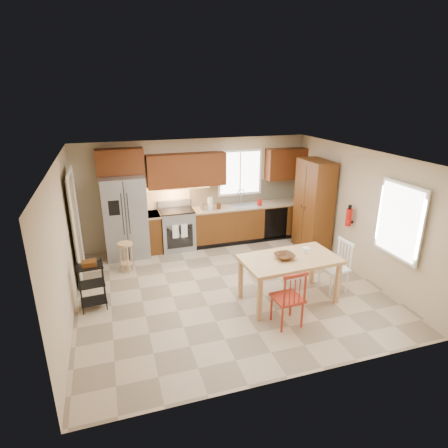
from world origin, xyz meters
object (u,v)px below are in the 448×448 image
at_px(chair_red, 287,297).
at_px(table_bowl, 284,259).
at_px(pantry, 313,206).
at_px(refrigerator, 125,217).
at_px(soap_bottle, 260,201).
at_px(dining_table, 288,280).
at_px(range_stove, 177,230).
at_px(fire_extinguisher, 349,217).
at_px(chair_white, 334,267).
at_px(table_jar, 306,251).
at_px(utility_cart, 92,286).
at_px(bar_stool, 126,257).

distance_m(chair_red, table_bowl, 0.77).
bearing_deg(pantry, refrigerator, 167.38).
height_order(soap_bottle, dining_table, soap_bottle).
relative_size(pantry, table_bowl, 6.24).
height_order(range_stove, dining_table, range_stove).
relative_size(range_stove, fire_extinguisher, 2.56).
bearing_deg(chair_white, fire_extinguisher, -47.81).
distance_m(refrigerator, dining_table, 3.87).
xyz_separation_m(range_stove, table_jar, (1.79, -2.80, 0.39)).
relative_size(soap_bottle, utility_cart, 0.23).
bearing_deg(range_stove, soap_bottle, -2.40).
bearing_deg(dining_table, chair_white, -0.25).
relative_size(dining_table, bar_stool, 2.64).
bearing_deg(dining_table, pantry, 47.69).
bearing_deg(refrigerator, range_stove, 2.99).
bearing_deg(soap_bottle, refrigerator, 179.55).
height_order(refrigerator, fire_extinguisher, refrigerator).
xyz_separation_m(chair_red, utility_cart, (-2.94, 1.41, -0.07)).
xyz_separation_m(range_stove, chair_white, (2.37, -2.86, 0.03)).
bearing_deg(pantry, table_jar, -123.33).
relative_size(pantry, bar_stool, 3.33).
height_order(soap_bottle, table_bowl, soap_bottle).
xyz_separation_m(soap_bottle, bar_stool, (-3.27, -0.80, -0.68)).
xyz_separation_m(range_stove, bar_stool, (-1.24, -0.89, -0.15)).
bearing_deg(range_stove, table_jar, -57.50).
xyz_separation_m(range_stove, chair_red, (1.07, -3.56, 0.03)).
xyz_separation_m(soap_bottle, table_jar, (-0.24, -2.72, -0.14)).
distance_m(chair_white, bar_stool, 4.12).
distance_m(refrigerator, table_bowl, 3.77).
height_order(fire_extinguisher, table_jar, fire_extinguisher).
bearing_deg(chair_red, dining_table, 58.44).
bearing_deg(chair_white, table_bowl, 89.46).
xyz_separation_m(fire_extinguisher, dining_table, (-1.76, -0.87, -0.69)).
bearing_deg(dining_table, bar_stool, 139.51).
xyz_separation_m(table_jar, utility_cart, (-3.65, 0.66, -0.43)).
relative_size(table_jar, bar_stool, 0.24).
xyz_separation_m(pantry, table_bowl, (-1.66, -1.92, -0.23)).
bearing_deg(chair_white, utility_cart, 77.22).
relative_size(table_bowl, table_jar, 2.23).
bearing_deg(chair_red, chair_white, 25.04).
relative_size(refrigerator, pantry, 0.87).
xyz_separation_m(soap_bottle, fire_extinguisher, (1.15, -1.95, 0.10)).
xyz_separation_m(refrigerator, fire_extinguisher, (4.33, -1.98, 0.19)).
relative_size(fire_extinguisher, chair_white, 0.37).
distance_m(table_jar, bar_stool, 3.62).
bearing_deg(range_stove, refrigerator, -177.01).
xyz_separation_m(soap_bottle, table_bowl, (-0.71, -2.82, -0.18)).
distance_m(range_stove, chair_white, 3.71).
distance_m(fire_extinguisher, table_jar, 1.61).
bearing_deg(utility_cart, bar_stool, 58.50).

